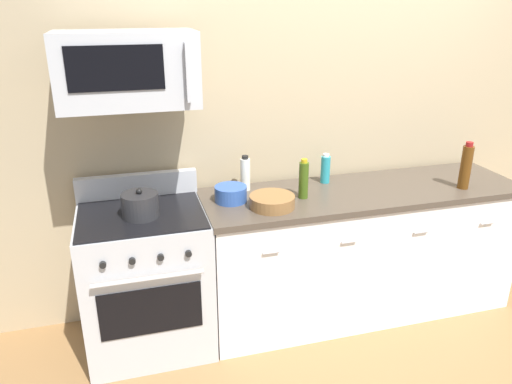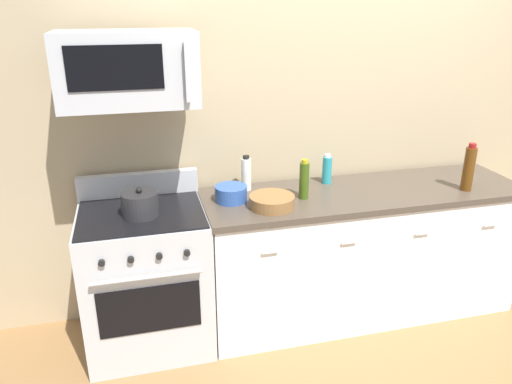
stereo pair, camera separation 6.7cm
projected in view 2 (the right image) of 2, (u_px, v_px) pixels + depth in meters
ground_plane at (356, 307)px, 3.60m from camera, size 6.32×6.32×0.00m
back_wall at (345, 114)px, 3.48m from camera, size 5.27×0.10×2.70m
counter_unit at (360, 252)px, 3.43m from camera, size 2.18×0.66×0.92m
range_oven at (147, 278)px, 3.09m from camera, size 0.76×0.69×1.07m
microwave at (128, 69)px, 2.67m from camera, size 0.74×0.44×0.40m
bottle_vinegar_white at (246, 174)px, 3.24m from camera, size 0.07×0.07×0.24m
bottle_dish_soap at (327, 169)px, 3.36m from camera, size 0.06×0.06×0.21m
bottle_olive_oil at (304, 180)px, 3.09m from camera, size 0.06×0.06×0.26m
bottle_wine_amber at (469, 168)px, 3.22m from camera, size 0.07×0.07×0.32m
bowl_blue_mixing at (231, 193)px, 3.07m from camera, size 0.20×0.20×0.10m
bowl_wooden_salad at (272, 201)px, 2.98m from camera, size 0.28×0.28×0.07m
stockpot at (140, 204)px, 2.85m from camera, size 0.21×0.21×0.18m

